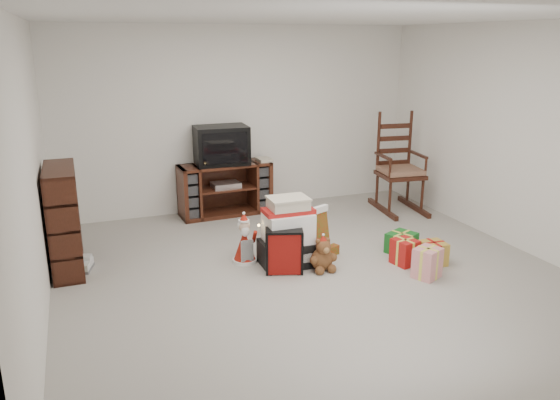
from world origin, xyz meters
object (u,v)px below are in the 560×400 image
object	(u,v)px
rocking_chair	(397,176)
santa_figurine	(298,227)
tv_stand	(225,189)
gift_cluster	(413,252)
teddy_bear	(322,256)
mrs_claus_figurine	(244,243)
red_suitcase	(284,251)
sneaker_pair	(77,267)
gift_pile	(288,236)
crt_television	(221,145)
bookshelf	(64,221)

from	to	relation	value
rocking_chair	santa_figurine	distance (m)	2.05
tv_stand	gift_cluster	size ratio (longest dim) A/B	1.39
teddy_bear	mrs_claus_figurine	bearing A→B (deg)	144.26
tv_stand	santa_figurine	bearing A→B (deg)	-75.11
red_suitcase	sneaker_pair	size ratio (longest dim) A/B	1.57
rocking_chair	gift_cluster	bearing A→B (deg)	-109.90
mrs_claus_figurine	sneaker_pair	xyz separation A→B (m)	(-1.70, 0.38, -0.16)
red_suitcase	sneaker_pair	bearing A→B (deg)	176.55
gift_pile	gift_cluster	xyz separation A→B (m)	(1.25, -0.46, -0.18)
mrs_claus_figurine	teddy_bear	bearing A→B (deg)	-35.74
gift_cluster	tv_stand	bearing A→B (deg)	120.59
rocking_chair	gift_cluster	size ratio (longest dim) A/B	1.57
tv_stand	red_suitcase	size ratio (longest dim) A/B	2.31
red_suitcase	crt_television	bearing A→B (deg)	110.14
red_suitcase	mrs_claus_figurine	distance (m)	0.50
tv_stand	rocking_chair	world-z (taller)	rocking_chair
red_suitcase	gift_cluster	world-z (taller)	red_suitcase
sneaker_pair	bookshelf	bearing A→B (deg)	130.91
santa_figurine	gift_cluster	bearing A→B (deg)	-44.30
rocking_chair	santa_figurine	xyz separation A→B (m)	(-1.84, -0.85, -0.26)
bookshelf	gift_pile	xyz separation A→B (m)	(2.18, -0.69, -0.21)
sneaker_pair	gift_pile	bearing A→B (deg)	-15.60
tv_stand	teddy_bear	world-z (taller)	tv_stand
rocking_chair	gift_pile	xyz separation A→B (m)	(-2.15, -1.31, -0.16)
gift_pile	mrs_claus_figurine	bearing A→B (deg)	152.54
teddy_bear	crt_television	distance (m)	2.40
santa_figurine	rocking_chair	bearing A→B (deg)	24.64
rocking_chair	gift_pile	size ratio (longest dim) A/B	1.95
tv_stand	mrs_claus_figurine	size ratio (longest dim) A/B	2.28
red_suitcase	crt_television	xyz separation A→B (m)	(-0.08, 2.12, 0.72)
bookshelf	santa_figurine	bearing A→B (deg)	-5.17
bookshelf	red_suitcase	bearing A→B (deg)	-22.82
tv_stand	red_suitcase	world-z (taller)	tv_stand
mrs_claus_figurine	bookshelf	bearing A→B (deg)	165.27
bookshelf	gift_cluster	world-z (taller)	bookshelf
tv_stand	sneaker_pair	bearing A→B (deg)	-148.61
bookshelf	gift_pile	world-z (taller)	bookshelf
bookshelf	santa_figurine	xyz separation A→B (m)	(2.49, -0.23, -0.30)
teddy_bear	gift_cluster	distance (m)	1.00
santa_figurine	mrs_claus_figurine	xyz separation A→B (m)	(-0.72, -0.24, -0.01)
gift_pile	gift_cluster	size ratio (longest dim) A/B	0.80
teddy_bear	gift_cluster	bearing A→B (deg)	-10.86
mrs_claus_figurine	gift_cluster	distance (m)	1.80
tv_stand	red_suitcase	bearing A→B (deg)	-91.53
red_suitcase	crt_television	distance (m)	2.24
bookshelf	gift_pile	bearing A→B (deg)	-17.55
red_suitcase	santa_figurine	size ratio (longest dim) A/B	0.93
bookshelf	santa_figurine	size ratio (longest dim) A/B	1.87
bookshelf	mrs_claus_figurine	distance (m)	1.86
tv_stand	rocking_chair	distance (m)	2.39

